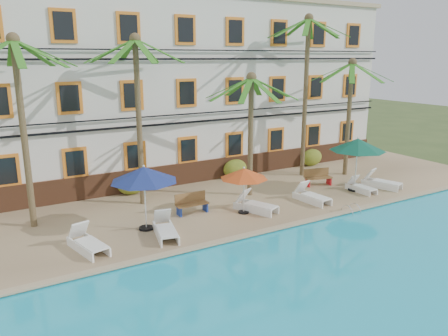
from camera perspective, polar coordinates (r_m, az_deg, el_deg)
ground at (r=19.71m, az=8.24°, el=-6.97°), size 100.00×100.00×0.00m
pool_deck at (r=23.56m, az=0.70°, el=-2.93°), size 30.00×12.00×0.25m
swimming_pool at (r=15.37m, az=25.14°, el=-14.28°), size 26.00×12.00×0.20m
pool_coping at (r=18.97m, az=9.96°, el=-7.01°), size 30.00×0.35×0.06m
hotel_building at (r=26.95m, az=-4.80°, el=10.58°), size 25.40×6.44×10.22m
palm_a at (r=18.91m, az=-25.05°, el=7.42°), size 4.56×4.56×7.76m
palm_b at (r=20.44m, az=-11.19°, el=9.10°), size 4.56×4.56×7.89m
palm_c at (r=21.58m, az=3.52°, el=6.89°), size 4.56×4.56×6.16m
palm_d at (r=25.65m, az=10.70°, el=11.77°), size 4.56×4.56×9.18m
palm_e at (r=26.49m, az=16.12°, el=8.57°), size 4.56×4.56×6.80m
shrub_left at (r=22.83m, az=-11.98°, el=-2.05°), size 1.50×0.90×1.10m
shrub_mid at (r=25.36m, az=1.46°, el=-0.09°), size 1.50×0.90×1.10m
shrub_right at (r=28.76m, az=11.38°, el=1.36°), size 1.50×0.90×1.10m
umbrella_blue at (r=17.63m, az=-10.41°, el=-0.85°), size 2.72×2.72×2.71m
umbrella_red at (r=19.34m, az=2.63°, el=-0.75°), size 2.16×2.16×2.16m
umbrella_green at (r=23.54m, az=17.06°, el=2.90°), size 2.87×2.87×2.87m
lounger_a at (r=16.84m, az=-17.40°, el=-9.25°), size 1.17×2.15×0.96m
lounger_b at (r=17.43m, az=-7.67°, el=-7.87°), size 1.16×2.15×0.97m
lounger_c at (r=20.03m, az=4.07°, el=-4.79°), size 1.48×2.16×0.96m
lounger_d at (r=21.69m, az=11.32°, el=-3.56°), size 0.90×2.05×0.94m
lounger_e at (r=23.93m, az=17.41°, el=-2.36°), size 0.62×1.70×0.80m
lounger_f at (r=25.05m, az=19.81°, el=-1.71°), size 1.33×2.15×0.96m
bench_left at (r=19.77m, az=-4.26°, el=-4.58°), size 1.51×0.50×0.93m
bench_right at (r=24.49m, az=12.17°, el=-1.14°), size 1.57×0.82×0.93m
pool_ladder at (r=20.79m, az=16.25°, el=-5.54°), size 0.54×0.74×0.74m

